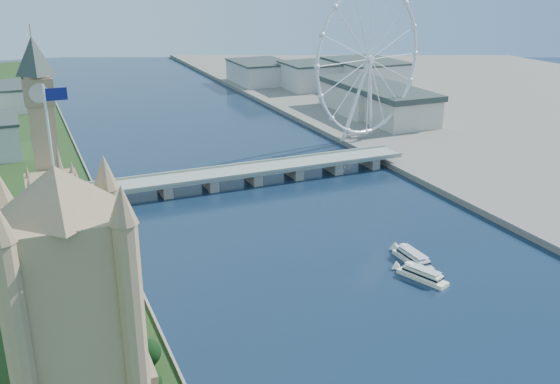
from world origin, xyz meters
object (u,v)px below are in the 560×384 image
london_eye (370,60)px  tour_boat_far (413,262)px  victoria_tower (78,357)px  tour_boat_near (422,279)px

london_eye → tour_boat_far: (-91.95, -199.09, -67.52)m
victoria_tower → london_eye: size_ratio=0.90×
tour_boat_near → tour_boat_far: (6.06, 16.45, 0.00)m
tour_boat_near → london_eye: bearing=45.0°
london_eye → tour_boat_near: london_eye is taller
victoria_tower → tour_boat_near: bearing=28.3°
london_eye → tour_boat_near: 246.22m
victoria_tower → tour_boat_far: bearing=31.8°
london_eye → tour_boat_far: bearing=-114.8°
tour_boat_near → tour_boat_far: 17.54m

